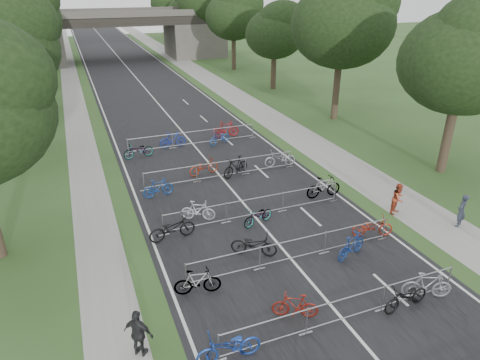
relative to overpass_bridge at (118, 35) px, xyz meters
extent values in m
cube|color=black|center=(0.00, -15.00, -3.53)|extent=(11.00, 140.00, 0.01)
cube|color=gray|center=(8.00, -15.00, -3.53)|extent=(3.00, 140.00, 0.01)
cube|color=gray|center=(-7.50, -15.00, -3.53)|extent=(2.00, 140.00, 0.01)
cube|color=silver|center=(0.00, -15.00, -3.53)|extent=(0.12, 140.00, 0.00)
cube|color=#4E4A45|center=(-11.50, 0.00, -1.03)|extent=(8.00, 8.00, 5.00)
cube|color=#4E4A45|center=(11.50, 0.00, -1.03)|extent=(8.00, 8.00, 5.00)
cube|color=black|center=(0.00, 0.00, 2.07)|extent=(30.00, 8.00, 1.20)
cube|color=#4E4A45|center=(0.00, -3.80, 3.07)|extent=(30.00, 0.40, 0.90)
cube|color=#4E4A45|center=(0.00, 3.80, 3.07)|extent=(30.00, 0.40, 0.90)
cylinder|color=#33261C|center=(13.00, -49.00, -1.29)|extent=(0.56, 0.56, 4.48)
ellipsoid|color=black|center=(13.00, -49.00, 3.10)|extent=(7.17, 7.17, 5.88)
sphere|color=black|center=(12.50, -48.50, 2.20)|extent=(4.66, 4.66, 4.66)
cylinder|color=#33261C|center=(-11.50, -37.00, -1.17)|extent=(0.56, 0.56, 4.72)
cylinder|color=#33261C|center=(13.00, -37.00, -0.98)|extent=(0.56, 0.56, 5.11)
ellipsoid|color=black|center=(13.00, -37.00, 4.03)|extent=(8.18, 8.18, 6.70)
sphere|color=black|center=(13.60, -37.50, 5.66)|extent=(6.54, 6.54, 6.54)
sphere|color=black|center=(12.50, -36.50, 3.01)|extent=(5.31, 5.31, 5.31)
cylinder|color=#33261C|center=(-11.50, -25.00, -0.91)|extent=(0.56, 0.56, 5.25)
ellipsoid|color=black|center=(-11.50, -25.00, 4.24)|extent=(8.40, 8.40, 6.89)
sphere|color=black|center=(-12.00, -24.50, 3.19)|extent=(5.46, 5.46, 5.46)
cylinder|color=#33261C|center=(13.00, -25.00, -1.61)|extent=(0.56, 0.56, 3.85)
ellipsoid|color=black|center=(13.00, -25.00, 2.16)|extent=(6.16, 6.16, 5.05)
sphere|color=black|center=(13.60, -25.50, 3.40)|extent=(4.93, 4.93, 4.93)
sphere|color=black|center=(12.50, -24.50, 1.39)|extent=(4.00, 4.00, 4.00)
cylinder|color=#33261C|center=(-11.50, -13.00, -1.43)|extent=(0.56, 0.56, 4.20)
ellipsoid|color=black|center=(-11.50, -13.00, 2.68)|extent=(6.72, 6.72, 5.51)
sphere|color=black|center=(-10.90, -13.50, 4.03)|extent=(5.38, 5.38, 5.38)
sphere|color=black|center=(-12.00, -12.50, 1.84)|extent=(4.37, 4.37, 4.37)
cylinder|color=#33261C|center=(13.00, -13.00, -1.29)|extent=(0.56, 0.56, 4.48)
ellipsoid|color=black|center=(13.00, -13.00, 3.10)|extent=(7.17, 7.17, 5.88)
sphere|color=black|center=(13.60, -13.50, 4.53)|extent=(5.73, 5.73, 5.73)
sphere|color=black|center=(12.50, -12.50, 2.20)|extent=(4.66, 4.66, 4.66)
cylinder|color=#33261C|center=(-11.50, -1.00, -1.17)|extent=(0.56, 0.56, 4.72)
ellipsoid|color=black|center=(-11.50, -1.00, 3.46)|extent=(7.56, 7.56, 6.20)
sphere|color=black|center=(-10.90, -1.50, 4.97)|extent=(6.05, 6.05, 6.05)
sphere|color=black|center=(-12.00, -0.50, 2.51)|extent=(4.91, 4.91, 4.91)
cylinder|color=#33261C|center=(13.00, -1.00, -0.98)|extent=(0.56, 0.56, 5.11)
ellipsoid|color=black|center=(13.00, -1.00, 4.03)|extent=(8.18, 8.18, 6.70)
sphere|color=black|center=(12.50, -0.50, 3.01)|extent=(5.31, 5.31, 5.31)
cylinder|color=#33261C|center=(-11.50, 11.00, -0.91)|extent=(0.56, 0.56, 5.25)
ellipsoid|color=black|center=(-11.50, 11.00, 4.24)|extent=(8.40, 8.40, 6.89)
sphere|color=black|center=(-12.00, 11.50, 3.19)|extent=(5.46, 5.46, 5.46)
cylinder|color=#33261C|center=(13.00, 11.00, -1.61)|extent=(0.56, 0.56, 3.85)
ellipsoid|color=black|center=(13.00, 11.00, 2.16)|extent=(6.16, 6.16, 5.05)
sphere|color=black|center=(13.60, 10.50, 3.40)|extent=(4.93, 4.93, 4.93)
sphere|color=black|center=(12.50, 11.50, 1.39)|extent=(4.00, 4.00, 4.00)
cylinder|color=#33261C|center=(-11.50, 23.00, -1.43)|extent=(0.56, 0.56, 4.20)
ellipsoid|color=black|center=(-11.50, 23.00, 2.68)|extent=(6.72, 6.72, 5.51)
sphere|color=black|center=(-10.90, 22.50, 4.03)|extent=(5.38, 5.38, 5.38)
sphere|color=black|center=(-12.00, 23.50, 1.84)|extent=(4.37, 4.37, 4.37)
cylinder|color=#33261C|center=(13.00, 23.00, -1.29)|extent=(0.56, 0.56, 4.48)
ellipsoid|color=black|center=(13.00, 23.00, 3.10)|extent=(7.17, 7.17, 5.88)
sphere|color=black|center=(12.50, 23.50, 2.20)|extent=(4.66, 4.66, 4.66)
cylinder|color=#979A9F|center=(0.00, -57.80, -2.48)|extent=(9.20, 0.04, 0.04)
cylinder|color=#979A9F|center=(0.00, -57.80, -3.35)|extent=(9.20, 0.04, 0.04)
cylinder|color=#979A9F|center=(-4.60, -57.80, -2.98)|extent=(0.05, 0.05, 1.10)
cylinder|color=#979A9F|center=(-1.53, -57.80, -2.98)|extent=(0.05, 0.05, 1.10)
cube|color=#979A9F|center=(-1.53, -57.80, -3.52)|extent=(0.50, 0.08, 0.03)
cylinder|color=#979A9F|center=(1.53, -57.80, -2.98)|extent=(0.05, 0.05, 1.10)
cube|color=#979A9F|center=(1.53, -57.80, -3.52)|extent=(0.50, 0.08, 0.03)
cylinder|color=#979A9F|center=(4.60, -57.80, -2.98)|extent=(0.05, 0.05, 1.10)
cube|color=#979A9F|center=(4.60, -57.80, -3.52)|extent=(0.50, 0.08, 0.03)
cylinder|color=#979A9F|center=(0.00, -54.00, -2.48)|extent=(9.20, 0.04, 0.04)
cylinder|color=#979A9F|center=(0.00, -54.00, -3.35)|extent=(9.20, 0.04, 0.04)
cylinder|color=#979A9F|center=(-4.60, -54.00, -2.98)|extent=(0.05, 0.05, 1.10)
cube|color=#979A9F|center=(-4.60, -54.00, -3.52)|extent=(0.50, 0.08, 0.03)
cylinder|color=#979A9F|center=(-1.53, -54.00, -2.98)|extent=(0.05, 0.05, 1.10)
cube|color=#979A9F|center=(-1.53, -54.00, -3.52)|extent=(0.50, 0.08, 0.03)
cylinder|color=#979A9F|center=(1.53, -54.00, -2.98)|extent=(0.05, 0.05, 1.10)
cube|color=#979A9F|center=(1.53, -54.00, -3.52)|extent=(0.50, 0.08, 0.03)
cylinder|color=#979A9F|center=(4.60, -54.00, -2.98)|extent=(0.05, 0.05, 1.10)
cube|color=#979A9F|center=(4.60, -54.00, -3.52)|extent=(0.50, 0.08, 0.03)
cylinder|color=#979A9F|center=(0.00, -50.00, -2.48)|extent=(9.20, 0.04, 0.04)
cylinder|color=#979A9F|center=(0.00, -50.00, -3.35)|extent=(9.20, 0.04, 0.04)
cylinder|color=#979A9F|center=(-4.60, -50.00, -2.98)|extent=(0.05, 0.05, 1.10)
cube|color=#979A9F|center=(-4.60, -50.00, -3.52)|extent=(0.50, 0.08, 0.03)
cylinder|color=#979A9F|center=(-1.53, -50.00, -2.98)|extent=(0.05, 0.05, 1.10)
cube|color=#979A9F|center=(-1.53, -50.00, -3.52)|extent=(0.50, 0.08, 0.03)
cylinder|color=#979A9F|center=(1.53, -50.00, -2.98)|extent=(0.05, 0.05, 1.10)
cube|color=#979A9F|center=(1.53, -50.00, -3.52)|extent=(0.50, 0.08, 0.03)
cylinder|color=#979A9F|center=(4.60, -50.00, -2.98)|extent=(0.05, 0.05, 1.10)
cube|color=#979A9F|center=(4.60, -50.00, -3.52)|extent=(0.50, 0.08, 0.03)
cylinder|color=#979A9F|center=(0.00, -45.00, -2.48)|extent=(9.20, 0.04, 0.04)
cylinder|color=#979A9F|center=(0.00, -45.00, -3.35)|extent=(9.20, 0.04, 0.04)
cylinder|color=#979A9F|center=(-4.60, -45.00, -2.98)|extent=(0.05, 0.05, 1.10)
cube|color=#979A9F|center=(-4.60, -45.00, -3.52)|extent=(0.50, 0.08, 0.03)
cylinder|color=#979A9F|center=(-1.53, -45.00, -2.98)|extent=(0.05, 0.05, 1.10)
cube|color=#979A9F|center=(-1.53, -45.00, -3.52)|extent=(0.50, 0.08, 0.03)
cylinder|color=#979A9F|center=(1.53, -45.00, -2.98)|extent=(0.05, 0.05, 1.10)
cube|color=#979A9F|center=(1.53, -45.00, -3.52)|extent=(0.50, 0.08, 0.03)
cylinder|color=#979A9F|center=(4.60, -45.00, -2.98)|extent=(0.05, 0.05, 1.10)
cube|color=#979A9F|center=(4.60, -45.00, -3.52)|extent=(0.50, 0.08, 0.03)
cylinder|color=#979A9F|center=(0.00, -39.00, -2.48)|extent=(9.20, 0.04, 0.04)
cylinder|color=#979A9F|center=(0.00, -39.00, -3.35)|extent=(9.20, 0.04, 0.04)
cylinder|color=#979A9F|center=(-4.60, -39.00, -2.98)|extent=(0.05, 0.05, 1.10)
cube|color=#979A9F|center=(-4.60, -39.00, -3.52)|extent=(0.50, 0.08, 0.03)
cylinder|color=#979A9F|center=(-1.53, -39.00, -2.98)|extent=(0.05, 0.05, 1.10)
cube|color=#979A9F|center=(-1.53, -39.00, -3.52)|extent=(0.50, 0.08, 0.03)
cylinder|color=#979A9F|center=(1.53, -39.00, -2.98)|extent=(0.05, 0.05, 1.10)
cube|color=#979A9F|center=(1.53, -39.00, -3.52)|extent=(0.50, 0.08, 0.03)
cylinder|color=#979A9F|center=(4.60, -39.00, -2.98)|extent=(0.05, 0.05, 1.10)
cube|color=#979A9F|center=(4.60, -39.00, -3.52)|extent=(0.50, 0.08, 0.03)
imported|color=#1B3A95|center=(-4.30, -57.89, -2.98)|extent=(2.12, 0.80, 1.10)
imported|color=maroon|center=(-1.50, -56.94, -3.04)|extent=(1.66, 1.15, 0.98)
imported|color=black|center=(2.37, -58.05, -3.02)|extent=(2.01, 0.84, 1.03)
imported|color=gray|center=(3.49, -57.83, -2.98)|extent=(1.90, 1.19, 1.11)
imported|color=#979A9F|center=(-4.30, -54.51, -3.00)|extent=(1.85, 0.86, 1.07)
imported|color=black|center=(-1.35, -52.98, -3.01)|extent=(2.07, 1.64, 1.05)
imported|color=navy|center=(2.43, -54.62, -2.99)|extent=(1.87, 1.09, 1.08)
imported|color=maroon|center=(4.29, -53.61, -3.03)|extent=(2.01, 1.19, 1.00)
imported|color=black|center=(-4.30, -50.47, -2.97)|extent=(2.21, 0.93, 1.13)
imported|color=#B9BBC1|center=(-2.72, -49.25, -3.02)|extent=(1.74, 1.23, 1.03)
imported|color=#979A9F|center=(-0.14, -50.71, -3.07)|extent=(1.85, 1.14, 0.92)
imported|color=#979A9F|center=(4.30, -49.39, -2.93)|extent=(2.04, 0.67, 1.21)
imported|color=navy|center=(-4.00, -46.00, -3.02)|extent=(1.76, 0.68, 1.03)
imported|color=maroon|center=(-0.84, -44.10, -3.03)|extent=(2.01, 1.00, 1.01)
imported|color=black|center=(0.90, -45.01, -2.93)|extent=(2.07, 1.37, 1.21)
imported|color=#94949B|center=(4.03, -44.69, -3.00)|extent=(2.09, 0.93, 1.06)
imported|color=#979A9F|center=(-4.05, -39.93, -3.01)|extent=(2.05, 0.94, 1.04)
imported|color=navy|center=(-1.48, -38.82, -2.97)|extent=(1.88, 0.56, 1.13)
imported|color=#1A4492|center=(1.81, -39.44, -3.04)|extent=(1.98, 1.34, 0.99)
imported|color=maroon|center=(2.73, -38.17, -2.91)|extent=(2.08, 0.59, 1.25)
imported|color=#2E3445|center=(8.74, -54.41, -2.70)|extent=(0.73, 0.64, 1.67)
imported|color=#9F3B22|center=(6.83, -52.27, -2.73)|extent=(0.97, 0.89, 1.61)
imported|color=black|center=(-6.80, -56.62, -2.68)|extent=(1.03, 0.96, 1.70)
camera|label=1|loc=(-7.55, -67.00, 7.19)|focal=32.00mm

